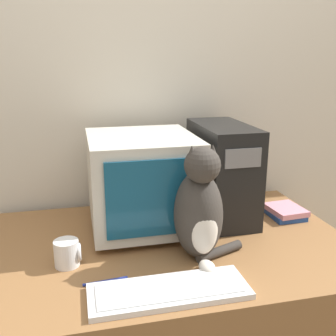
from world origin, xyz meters
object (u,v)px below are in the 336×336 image
pen (105,281)px  crt_monitor (142,181)px  mug (68,253)px  keyboard (169,291)px  book_stack (285,212)px  computer_tower (222,172)px  cat (200,210)px

pen → crt_monitor: bearing=64.3°
crt_monitor → mug: crt_monitor is taller
keyboard → book_stack: (0.63, 0.45, 0.01)m
keyboard → book_stack: 0.77m
crt_monitor → book_stack: (0.62, -0.04, -0.17)m
computer_tower → keyboard: (-0.36, -0.52, -0.19)m
pen → keyboard: bearing=-30.5°
keyboard → crt_monitor: bearing=89.2°
keyboard → pen: (-0.18, 0.10, -0.01)m
computer_tower → mug: size_ratio=4.58×
cat → computer_tower: bearing=59.6°
crt_monitor → computer_tower: 0.35m
computer_tower → keyboard: size_ratio=0.87×
keyboard → book_stack: book_stack is taller
crt_monitor → keyboard: 0.52m
pen → mug: bearing=129.9°
computer_tower → book_stack: 0.33m
keyboard → cat: bearing=52.0°
book_stack → pen: 0.88m
mug → cat: bearing=-5.7°
computer_tower → cat: (-0.20, -0.33, -0.03)m
keyboard → pen: bearing=149.5°
book_stack → mug: 0.94m
computer_tower → book_stack: size_ratio=2.41×
crt_monitor → cat: size_ratio=1.12×
crt_monitor → keyboard: bearing=-90.8°
cat → book_stack: (0.48, 0.25, -0.15)m
mug → crt_monitor: bearing=40.0°
computer_tower → mug: 0.72m
cat → pen: 0.38m
mug → book_stack: bearing=12.8°
mug → computer_tower: bearing=23.5°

